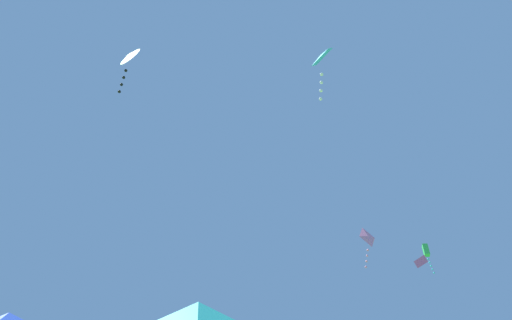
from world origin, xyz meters
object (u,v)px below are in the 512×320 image
(canopy_tent_teal, at_px, (198,318))
(kite_cyan_diamond, at_px, (320,59))
(kite_purple_diamond, at_px, (421,261))
(kite_lime_delta, at_px, (129,57))
(kite_green_box, at_px, (426,251))
(kite_pink_diamond, at_px, (368,239))

(canopy_tent_teal, relative_size, kite_cyan_diamond, 1.15)
(kite_purple_diamond, height_order, kite_lime_delta, kite_lime_delta)
(canopy_tent_teal, height_order, kite_green_box, kite_green_box)
(kite_purple_diamond, distance_m, kite_cyan_diamond, 15.74)
(kite_green_box, bearing_deg, kite_lime_delta, -137.10)
(kite_pink_diamond, height_order, kite_green_box, kite_pink_diamond)
(kite_lime_delta, distance_m, kite_green_box, 26.17)
(kite_lime_delta, distance_m, kite_pink_diamond, 27.13)
(kite_pink_diamond, bearing_deg, kite_purple_diamond, -76.18)
(kite_purple_diamond, bearing_deg, kite_pink_diamond, 103.82)
(kite_lime_delta, height_order, kite_pink_diamond, kite_pink_diamond)
(kite_purple_diamond, height_order, kite_pink_diamond, kite_pink_diamond)
(kite_pink_diamond, xyz_separation_m, kite_cyan_diamond, (-7.51, -14.94, 6.08))
(canopy_tent_teal, relative_size, kite_purple_diamond, 3.67)
(kite_lime_delta, relative_size, kite_cyan_diamond, 0.57)
(kite_cyan_diamond, bearing_deg, kite_purple_diamond, 46.49)
(canopy_tent_teal, height_order, kite_purple_diamond, kite_purple_diamond)
(kite_pink_diamond, bearing_deg, kite_lime_delta, -126.98)
(canopy_tent_teal, xyz_separation_m, kite_green_box, (16.33, 13.88, 5.96))
(kite_green_box, bearing_deg, kite_pink_diamond, 125.52)
(kite_lime_delta, xyz_separation_m, kite_cyan_diamond, (8.81, 6.73, 5.81))
(kite_lime_delta, bearing_deg, kite_pink_diamond, 53.02)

